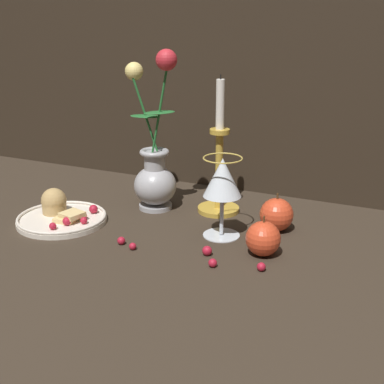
% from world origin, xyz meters
% --- Properties ---
extents(ground_plane, '(2.40, 2.40, 0.00)m').
position_xyz_m(ground_plane, '(0.00, 0.00, 0.00)').
color(ground_plane, '#33281E').
rests_on(ground_plane, ground).
extents(vase, '(0.13, 0.10, 0.36)m').
position_xyz_m(vase, '(-0.07, 0.11, 0.10)').
color(vase, '#A3A3A8').
rests_on(vase, ground_plane).
extents(plate_with_pastries, '(0.19, 0.19, 0.07)m').
position_xyz_m(plate_with_pastries, '(-0.22, -0.05, 0.02)').
color(plate_with_pastries, silver).
rests_on(plate_with_pastries, ground_plane).
extents(wine_glass, '(0.08, 0.08, 0.16)m').
position_xyz_m(wine_glass, '(0.13, 0.02, 0.12)').
color(wine_glass, silver).
rests_on(wine_glass, ground_plane).
extents(candlestick, '(0.09, 0.09, 0.31)m').
position_xyz_m(candlestick, '(0.07, 0.15, 0.09)').
color(candlestick, gold).
rests_on(candlestick, ground_plane).
extents(apple_beside_vase, '(0.07, 0.07, 0.08)m').
position_xyz_m(apple_beside_vase, '(0.23, -0.03, 0.03)').
color(apple_beside_vase, '#D14223').
rests_on(apple_beside_vase, ground_plane).
extents(apple_near_glass, '(0.07, 0.07, 0.08)m').
position_xyz_m(apple_near_glass, '(0.22, 0.10, 0.03)').
color(apple_near_glass, '#D14223').
rests_on(apple_near_glass, ground_plane).
extents(berry_near_plate, '(0.01, 0.01, 0.01)m').
position_xyz_m(berry_near_plate, '(0.00, -0.11, 0.01)').
color(berry_near_plate, '#AD192D').
rests_on(berry_near_plate, ground_plane).
extents(berry_front_center, '(0.02, 0.02, 0.02)m').
position_xyz_m(berry_front_center, '(0.25, -0.09, 0.01)').
color(berry_front_center, '#AD192D').
rests_on(berry_front_center, ground_plane).
extents(berry_by_glass_stem, '(0.02, 0.02, 0.02)m').
position_xyz_m(berry_by_glass_stem, '(-0.03, -0.10, 0.01)').
color(berry_by_glass_stem, '#AD192D').
rests_on(berry_by_glass_stem, ground_plane).
extents(berry_under_candlestick, '(0.02, 0.02, 0.02)m').
position_xyz_m(berry_under_candlestick, '(0.17, -0.11, 0.01)').
color(berry_under_candlestick, '#AD192D').
rests_on(berry_under_candlestick, ground_plane).
extents(berry_far_right, '(0.02, 0.02, 0.02)m').
position_xyz_m(berry_far_right, '(0.14, -0.07, 0.01)').
color(berry_far_right, '#AD192D').
rests_on(berry_far_right, ground_plane).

